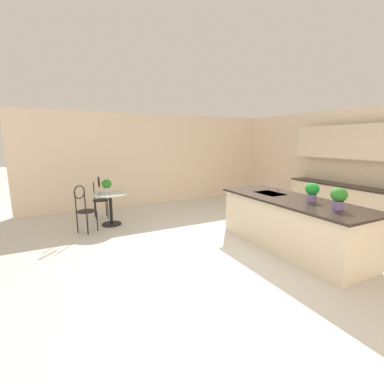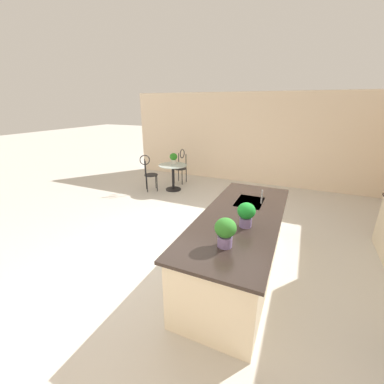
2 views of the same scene
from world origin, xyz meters
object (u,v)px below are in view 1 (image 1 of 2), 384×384
at_px(bistro_table, 111,206).
at_px(potted_plant_counter_far, 339,197).
at_px(chair_by_island, 100,195).
at_px(potted_plant_on_table, 107,185).
at_px(potted_plant_counter_near, 312,191).
at_px(chair_near_window, 84,207).

height_order(bistro_table, potted_plant_counter_far, potted_plant_counter_far).
bearing_deg(potted_plant_counter_far, chair_by_island, -148.19).
xyz_separation_m(potted_plant_on_table, potted_plant_counter_near, (3.30, 2.80, 0.19)).
height_order(chair_near_window, potted_plant_counter_far, potted_plant_counter_far).
relative_size(chair_near_window, potted_plant_counter_far, 3.15).
relative_size(chair_near_window, chair_by_island, 1.00).
bearing_deg(bistro_table, potted_plant_counter_far, 35.50).
xyz_separation_m(bistro_table, potted_plant_on_table, (-0.13, -0.04, 0.47)).
height_order(chair_near_window, potted_plant_counter_near, potted_plant_counter_near).
relative_size(bistro_table, potted_plant_counter_far, 2.42).
relative_size(bistro_table, potted_plant_on_table, 2.61).
xyz_separation_m(bistro_table, chair_by_island, (-0.75, -0.12, 0.13)).
bearing_deg(potted_plant_counter_near, bistro_table, -139.00).
distance_m(chair_by_island, potted_plant_counter_near, 4.88).
bearing_deg(chair_by_island, potted_plant_counter_near, 36.25).
distance_m(bistro_table, potted_plant_on_table, 0.49).
bearing_deg(bistro_table, chair_near_window, -61.25).
xyz_separation_m(chair_by_island, potted_plant_on_table, (0.61, 0.08, 0.34)).
bearing_deg(bistro_table, potted_plant_on_table, -162.82).
bearing_deg(potted_plant_counter_far, chair_near_window, -136.24).
bearing_deg(potted_plant_counter_far, potted_plant_on_table, -145.04).
xyz_separation_m(chair_near_window, potted_plant_on_table, (-0.46, 0.55, 0.34)).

